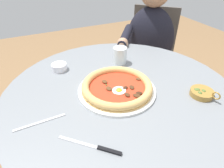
% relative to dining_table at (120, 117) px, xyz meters
% --- Properties ---
extents(dining_table, '(1.01, 1.01, 0.75)m').
position_rel_dining_table_xyz_m(dining_table, '(0.00, 0.00, 0.00)').
color(dining_table, gray).
rests_on(dining_table, ground).
extents(pizza_on_plate, '(0.33, 0.33, 0.04)m').
position_rel_dining_table_xyz_m(pizza_on_plate, '(-0.00, -0.02, 0.19)').
color(pizza_on_plate, white).
rests_on(pizza_on_plate, dining_table).
extents(water_glass, '(0.07, 0.07, 0.09)m').
position_rel_dining_table_xyz_m(water_glass, '(-0.22, 0.11, 0.21)').
color(water_glass, silver).
rests_on(water_glass, dining_table).
extents(steak_knife, '(0.15, 0.16, 0.01)m').
position_rel_dining_table_xyz_m(steak_knife, '(0.24, -0.20, 0.17)').
color(steak_knife, silver).
rests_on(steak_knife, dining_table).
extents(ramekin_capers, '(0.07, 0.07, 0.03)m').
position_rel_dining_table_xyz_m(ramekin_capers, '(-0.28, -0.20, 0.19)').
color(ramekin_capers, white).
rests_on(ramekin_capers, dining_table).
extents(olive_pan, '(0.12, 0.09, 0.05)m').
position_rel_dining_table_xyz_m(olive_pan, '(0.18, 0.29, 0.18)').
color(olive_pan, olive).
rests_on(olive_pan, dining_table).
extents(fork_utensil, '(0.02, 0.18, 0.00)m').
position_rel_dining_table_xyz_m(fork_utensil, '(0.05, -0.35, 0.17)').
color(fork_utensil, '#BCBCC1').
rests_on(fork_utensil, dining_table).
extents(diner_person, '(0.44, 0.56, 1.12)m').
position_rel_dining_table_xyz_m(diner_person, '(-0.54, 0.52, -0.09)').
color(diner_person, '#282833').
rests_on(diner_person, ground).
extents(cafe_chair_diner, '(0.58, 0.58, 0.88)m').
position_rel_dining_table_xyz_m(cafe_chair_diner, '(-0.64, 0.62, -0.05)').
color(cafe_chair_diner, '#504A45').
rests_on(cafe_chair_diner, ground).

